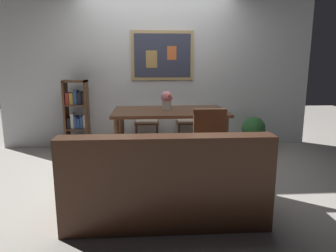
{
  "coord_description": "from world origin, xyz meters",
  "views": [
    {
      "loc": [
        -0.17,
        -3.97,
        1.43
      ],
      "look_at": [
        0.08,
        -0.19,
        0.65
      ],
      "focal_mm": 33.29,
      "sensor_mm": 36.0,
      "label": 1
    }
  ],
  "objects_px": {
    "leather_couch": "(164,185)",
    "dining_chair_near_right": "(208,139)",
    "dining_table": "(170,116)",
    "flower_vase": "(167,100)",
    "dining_chair_far_right": "(188,115)",
    "dining_chair_far_left": "(147,116)",
    "tv_remote": "(212,111)",
    "bookshelf": "(77,119)",
    "potted_ivy": "(253,131)"
  },
  "relations": [
    {
      "from": "leather_couch",
      "to": "dining_chair_near_right",
      "type": "bearing_deg",
      "value": 55.83
    },
    {
      "from": "dining_table",
      "to": "flower_vase",
      "type": "distance_m",
      "value": 0.24
    },
    {
      "from": "dining_chair_far_right",
      "to": "dining_chair_near_right",
      "type": "distance_m",
      "value": 1.65
    },
    {
      "from": "dining_chair_far_left",
      "to": "dining_chair_far_right",
      "type": "bearing_deg",
      "value": -2.81
    },
    {
      "from": "dining_chair_far_right",
      "to": "tv_remote",
      "type": "bearing_deg",
      "value": -78.77
    },
    {
      "from": "leather_couch",
      "to": "bookshelf",
      "type": "height_order",
      "value": "bookshelf"
    },
    {
      "from": "potted_ivy",
      "to": "tv_remote",
      "type": "relative_size",
      "value": 3.38
    },
    {
      "from": "dining_chair_near_right",
      "to": "tv_remote",
      "type": "distance_m",
      "value": 0.68
    },
    {
      "from": "dining_chair_far_right",
      "to": "tv_remote",
      "type": "height_order",
      "value": "dining_chair_far_right"
    },
    {
      "from": "dining_table",
      "to": "leather_couch",
      "type": "relative_size",
      "value": 0.89
    },
    {
      "from": "dining_chair_near_right",
      "to": "leather_couch",
      "type": "xyz_separation_m",
      "value": [
        -0.56,
        -0.83,
        -0.23
      ]
    },
    {
      "from": "dining_chair_far_left",
      "to": "tv_remote",
      "type": "distance_m",
      "value": 1.42
    },
    {
      "from": "dining_chair_far_right",
      "to": "dining_chair_near_right",
      "type": "bearing_deg",
      "value": -88.91
    },
    {
      "from": "potted_ivy",
      "to": "tv_remote",
      "type": "xyz_separation_m",
      "value": [
        -0.86,
        -0.75,
        0.46
      ]
    },
    {
      "from": "leather_couch",
      "to": "dining_table",
      "type": "bearing_deg",
      "value": 84.22
    },
    {
      "from": "dining_chair_far_right",
      "to": "flower_vase",
      "type": "distance_m",
      "value": 0.96
    },
    {
      "from": "dining_chair_far_left",
      "to": "leather_couch",
      "type": "height_order",
      "value": "dining_chair_far_left"
    },
    {
      "from": "dining_table",
      "to": "bookshelf",
      "type": "height_order",
      "value": "bookshelf"
    },
    {
      "from": "bookshelf",
      "to": "potted_ivy",
      "type": "distance_m",
      "value": 2.88
    },
    {
      "from": "flower_vase",
      "to": "dining_chair_near_right",
      "type": "bearing_deg",
      "value": -62.88
    },
    {
      "from": "dining_table",
      "to": "leather_couch",
      "type": "distance_m",
      "value": 1.7
    },
    {
      "from": "tv_remote",
      "to": "dining_chair_far_left",
      "type": "bearing_deg",
      "value": 130.27
    },
    {
      "from": "bookshelf",
      "to": "dining_chair_far_left",
      "type": "bearing_deg",
      "value": 12.16
    },
    {
      "from": "dining_table",
      "to": "dining_chair_far_right",
      "type": "distance_m",
      "value": 0.91
    },
    {
      "from": "dining_chair_far_left",
      "to": "potted_ivy",
      "type": "distance_m",
      "value": 1.8
    },
    {
      "from": "dining_chair_near_right",
      "to": "flower_vase",
      "type": "relative_size",
      "value": 3.4
    },
    {
      "from": "flower_vase",
      "to": "tv_remote",
      "type": "height_order",
      "value": "flower_vase"
    },
    {
      "from": "dining_chair_far_left",
      "to": "leather_couch",
      "type": "distance_m",
      "value": 2.53
    },
    {
      "from": "dining_chair_far_left",
      "to": "leather_couch",
      "type": "xyz_separation_m",
      "value": [
        0.17,
        -2.51,
        -0.23
      ]
    },
    {
      "from": "flower_vase",
      "to": "tv_remote",
      "type": "bearing_deg",
      "value": -21.55
    },
    {
      "from": "bookshelf",
      "to": "potted_ivy",
      "type": "bearing_deg",
      "value": -1.62
    },
    {
      "from": "potted_ivy",
      "to": "tv_remote",
      "type": "bearing_deg",
      "value": -138.94
    },
    {
      "from": "leather_couch",
      "to": "tv_remote",
      "type": "distance_m",
      "value": 1.68
    },
    {
      "from": "dining_chair_far_left",
      "to": "potted_ivy",
      "type": "xyz_separation_m",
      "value": [
        1.76,
        -0.32,
        -0.23
      ]
    },
    {
      "from": "dining_table",
      "to": "dining_chair_near_right",
      "type": "distance_m",
      "value": 0.93
    },
    {
      "from": "bookshelf",
      "to": "tv_remote",
      "type": "relative_size",
      "value": 7.11
    },
    {
      "from": "dining_chair_far_left",
      "to": "bookshelf",
      "type": "distance_m",
      "value": 1.14
    },
    {
      "from": "bookshelf",
      "to": "tv_remote",
      "type": "xyz_separation_m",
      "value": [
        2.01,
        -0.83,
        0.23
      ]
    },
    {
      "from": "flower_vase",
      "to": "bookshelf",
      "type": "bearing_deg",
      "value": 157.34
    },
    {
      "from": "dining_chair_near_right",
      "to": "leather_couch",
      "type": "distance_m",
      "value": 1.03
    },
    {
      "from": "dining_chair_far_right",
      "to": "leather_couch",
      "type": "bearing_deg",
      "value": -102.11
    },
    {
      "from": "dining_table",
      "to": "dining_chair_far_right",
      "type": "height_order",
      "value": "dining_chair_far_right"
    },
    {
      "from": "dining_chair_far_right",
      "to": "bookshelf",
      "type": "relative_size",
      "value": 0.79
    },
    {
      "from": "flower_vase",
      "to": "potted_ivy",
      "type": "bearing_deg",
      "value": 18.93
    },
    {
      "from": "flower_vase",
      "to": "dining_chair_far_left",
      "type": "bearing_deg",
      "value": 109.44
    },
    {
      "from": "dining_chair_far_right",
      "to": "flower_vase",
      "type": "xyz_separation_m",
      "value": [
        -0.41,
        -0.79,
        0.37
      ]
    },
    {
      "from": "dining_table",
      "to": "dining_chair_near_right",
      "type": "height_order",
      "value": "dining_chair_near_right"
    },
    {
      "from": "dining_chair_near_right",
      "to": "leather_couch",
      "type": "relative_size",
      "value": 0.51
    },
    {
      "from": "flower_vase",
      "to": "tv_remote",
      "type": "relative_size",
      "value": 1.65
    },
    {
      "from": "dining_chair_far_left",
      "to": "flower_vase",
      "type": "xyz_separation_m",
      "value": [
        0.29,
        -0.82,
        0.37
      ]
    }
  ]
}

